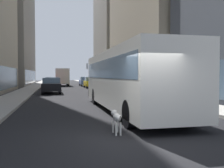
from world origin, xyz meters
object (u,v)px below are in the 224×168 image
at_px(car_silver_sedan, 52,84).
at_px(dalmatian_dog, 116,118).
at_px(transit_bus, 127,77).
at_px(car_blue_hatchback, 85,81).
at_px(box_truck, 62,77).
at_px(car_black_suv, 52,85).
at_px(car_yellow_taxi, 91,82).
at_px(car_red_coupe, 53,82).

distance_m(car_silver_sedan, dalmatian_dog, 25.65).
distance_m(transit_bus, dalmatian_dog, 5.32).
xyz_separation_m(car_blue_hatchback, box_truck, (-4.00, 1.85, 0.84)).
distance_m(car_black_suv, dalmatian_dog, 19.42).
height_order(car_yellow_taxi, car_blue_hatchback, same).
bearing_deg(car_blue_hatchback, car_silver_sedan, -116.14).
relative_size(car_silver_sedan, dalmatian_dog, 4.38).
xyz_separation_m(car_yellow_taxi, car_silver_sedan, (-5.60, -4.33, 0.00)).
xyz_separation_m(car_black_suv, car_yellow_taxi, (5.60, 10.60, -0.00)).
height_order(transit_bus, car_yellow_taxi, transit_bus).
xyz_separation_m(car_silver_sedan, box_truck, (1.60, 13.26, 0.84)).
relative_size(car_silver_sedan, car_blue_hatchback, 1.02).
relative_size(car_black_suv, box_truck, 0.64).
relative_size(transit_bus, car_black_suv, 2.41).
bearing_deg(car_red_coupe, car_silver_sedan, -90.00).
xyz_separation_m(car_black_suv, car_silver_sedan, (0.00, 6.27, -0.00)).
bearing_deg(dalmatian_dog, car_silver_sedan, 94.98).
relative_size(transit_bus, box_truck, 1.54).
height_order(transit_bus, car_blue_hatchback, transit_bus).
relative_size(car_blue_hatchback, box_truck, 0.55).
bearing_deg(car_silver_sedan, car_red_coupe, 90.00).
distance_m(car_black_suv, car_yellow_taxi, 11.99).
bearing_deg(box_truck, car_blue_hatchback, -24.84).
distance_m(car_red_coupe, car_black_suv, 12.71).
distance_m(transit_bus, car_yellow_taxi, 25.09).
xyz_separation_m(transit_bus, car_black_suv, (-4.00, 14.43, -0.95)).
xyz_separation_m(car_silver_sedan, car_blue_hatchback, (5.60, 11.41, 0.00)).
height_order(car_black_suv, dalmatian_dog, car_black_suv).
bearing_deg(car_yellow_taxi, car_silver_sedan, -142.29).
height_order(car_silver_sedan, car_blue_hatchback, same).
bearing_deg(car_black_suv, dalmatian_dog, -83.41).
height_order(car_black_suv, car_blue_hatchback, same).
height_order(car_yellow_taxi, dalmatian_dog, car_yellow_taxi).
distance_m(transit_bus, car_silver_sedan, 21.10).
xyz_separation_m(transit_bus, car_red_coupe, (-4.00, 27.14, -0.96)).
relative_size(car_red_coupe, box_truck, 0.53).
distance_m(car_red_coupe, dalmatian_dog, 32.07).
xyz_separation_m(transit_bus, car_blue_hatchback, (1.60, 32.10, -0.95)).
distance_m(car_red_coupe, car_silver_sedan, 6.44).
bearing_deg(car_silver_sedan, dalmatian_dog, -85.02).
bearing_deg(car_black_suv, car_silver_sedan, 90.00).
bearing_deg(transit_bus, car_blue_hatchback, 87.15).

